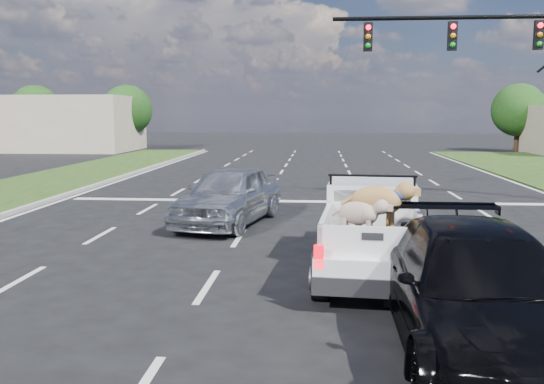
{
  "coord_description": "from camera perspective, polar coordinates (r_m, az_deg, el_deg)",
  "views": [
    {
      "loc": [
        0.2,
        -9.72,
        3.04
      ],
      "look_at": [
        -0.77,
        2.0,
        1.42
      ],
      "focal_mm": 38.0,
      "sensor_mm": 36.0,
      "label": 1
    }
  ],
  "objects": [
    {
      "name": "road_markings",
      "position": [
        16.56,
        3.95,
        -2.75
      ],
      "size": [
        17.75,
        60.0,
        0.01
      ],
      "color": "silver",
      "rests_on": "ground"
    },
    {
      "name": "black_coupe",
      "position": [
        7.92,
        19.81,
        -9.15
      ],
      "size": [
        2.27,
        5.47,
        1.58
      ],
      "primitive_type": "imported",
      "rotation": [
        0.0,
        0.0,
        -0.01
      ],
      "color": "black",
      "rests_on": "ground"
    },
    {
      "name": "traffic_signal",
      "position": [
        21.46,
        24.26,
        11.65
      ],
      "size": [
        9.11,
        0.31,
        7.0
      ],
      "color": "black",
      "rests_on": "ground"
    },
    {
      "name": "silver_sedan",
      "position": [
        15.92,
        -4.27,
        -0.26
      ],
      "size": [
        2.9,
        5.05,
        1.62
      ],
      "primitive_type": "imported",
      "rotation": [
        0.0,
        0.0,
        -0.22
      ],
      "color": "#B8BAC0",
      "rests_on": "ground"
    },
    {
      "name": "tree_far_b",
      "position": [
        53.5,
        -22.38,
        7.51
      ],
      "size": [
        4.2,
        4.2,
        5.4
      ],
      "color": "#332114",
      "rests_on": "ground"
    },
    {
      "name": "tree_far_c",
      "position": [
        50.39,
        -14.17,
        7.87
      ],
      "size": [
        4.2,
        4.2,
        5.4
      ],
      "color": "#332114",
      "rests_on": "ground"
    },
    {
      "name": "ground",
      "position": [
        10.18,
        3.42,
        -9.56
      ],
      "size": [
        160.0,
        160.0,
        0.0
      ],
      "primitive_type": "plane",
      "color": "black",
      "rests_on": "ground"
    },
    {
      "name": "pickup_truck",
      "position": [
        11.29,
        9.78,
        -3.29
      ],
      "size": [
        2.22,
        5.13,
        1.87
      ],
      "rotation": [
        0.0,
        0.0,
        -0.08
      ],
      "color": "black",
      "rests_on": "ground"
    },
    {
      "name": "tree_far_d",
      "position": [
        50.27,
        23.25,
        7.48
      ],
      "size": [
        4.2,
        4.2,
        5.4
      ],
      "color": "#332114",
      "rests_on": "ground"
    },
    {
      "name": "building_left",
      "position": [
        49.99,
        -19.24,
        6.43
      ],
      "size": [
        10.0,
        8.0,
        4.4
      ],
      "primitive_type": "cube",
      "color": "#C4B495",
      "rests_on": "ground"
    }
  ]
}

